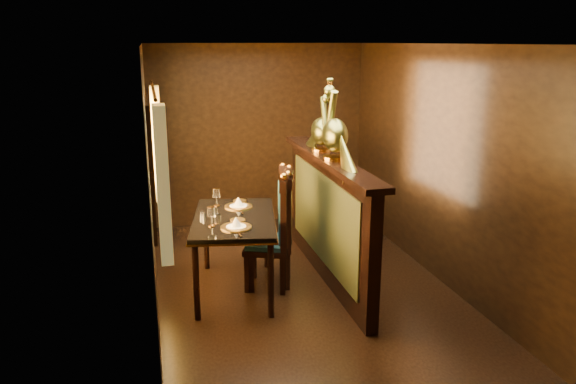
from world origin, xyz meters
name	(u,v)px	position (x,y,z in m)	size (l,w,h in m)	color
ground	(306,292)	(0.00, 0.00, 0.00)	(5.00, 5.00, 0.00)	black
room_shell	(298,142)	(-0.09, 0.02, 1.58)	(3.04, 5.04, 2.52)	black
partition	(328,216)	(0.32, 0.30, 0.71)	(0.26, 2.70, 1.36)	black
dining_table	(234,224)	(-0.70, 0.23, 0.73)	(1.06, 1.49, 1.01)	black
chair_left	(278,224)	(-0.23, 0.31, 0.67)	(0.50, 0.52, 1.28)	black
chair_right	(279,227)	(-0.24, 0.21, 0.67)	(0.61, 0.62, 1.29)	black
peacock_left	(335,120)	(0.33, 0.13, 1.76)	(0.25, 0.68, 0.81)	#18492A
peacock_right	(321,119)	(0.33, 0.60, 1.71)	(0.22, 0.59, 0.70)	#18492A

